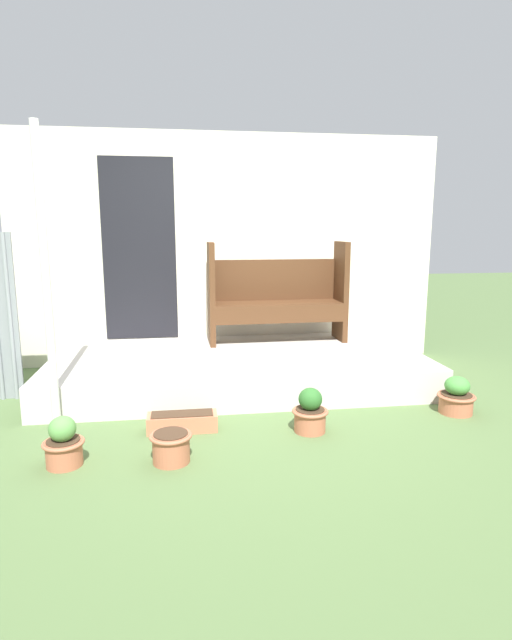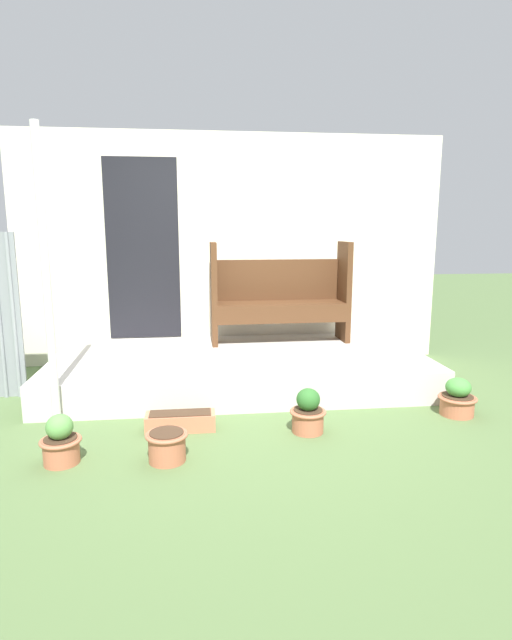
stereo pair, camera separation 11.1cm
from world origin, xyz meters
name	(u,v)px [view 1 (the left image)]	position (x,y,z in m)	size (l,w,h in m)	color
ground_plane	(245,414)	(0.00, 0.00, 0.00)	(24.00, 24.00, 0.00)	#516B3D
porch_slab	(238,368)	(0.04, 0.87, 0.15)	(3.67, 1.74, 0.30)	beige
house_wall	(226,250)	(0.00, 1.77, 1.30)	(4.87, 0.08, 2.60)	beige
support_post	(46,281)	(-1.51, -0.06, 1.16)	(0.07, 0.07, 2.32)	silver
bench	(277,293)	(0.53, 1.40, 0.84)	(1.52, 0.42, 1.10)	#4C2D19
flower_pot_left	(63,444)	(-1.30, -0.75, 0.15)	(0.27, 0.27, 0.34)	#B76647
flower_pot_middle	(171,446)	(-0.59, -0.80, 0.11)	(0.29, 0.29, 0.21)	#B76647
flower_pot_right	(310,413)	(0.46, -0.43, 0.15)	(0.28, 0.28, 0.35)	#B76647
flower_pot_far_right	(456,397)	(1.79, -0.22, 0.14)	(0.32, 0.32, 0.32)	#B76647
planter_box_rect	(182,422)	(-0.52, -0.27, 0.07)	(0.54, 0.19, 0.14)	#C67251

